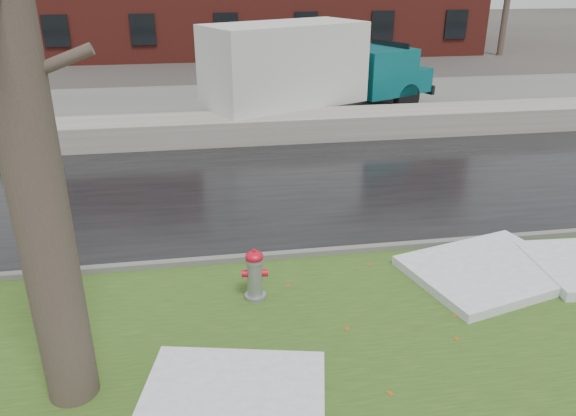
{
  "coord_description": "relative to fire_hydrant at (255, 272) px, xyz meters",
  "views": [
    {
      "loc": [
        -1.97,
        -7.89,
        4.91
      ],
      "look_at": [
        -0.53,
        1.02,
        1.0
      ],
      "focal_mm": 35.0,
      "sensor_mm": 36.0,
      "label": 1
    }
  ],
  "objects": [
    {
      "name": "ground",
      "position": [
        1.26,
        0.26,
        -0.5
      ],
      "size": [
        120.0,
        120.0,
        0.0
      ],
      "primitive_type": "plane",
      "color": "#47423D",
      "rests_on": "ground"
    },
    {
      "name": "verge",
      "position": [
        1.26,
        -0.99,
        -0.48
      ],
      "size": [
        60.0,
        4.5,
        0.04
      ],
      "primitive_type": "cube",
      "color": "#274818",
      "rests_on": "ground"
    },
    {
      "name": "road",
      "position": [
        1.26,
        4.76,
        -0.48
      ],
      "size": [
        60.0,
        7.0,
        0.03
      ],
      "primitive_type": "cube",
      "color": "black",
      "rests_on": "ground"
    },
    {
      "name": "parking_lot",
      "position": [
        1.26,
        13.26,
        -0.48
      ],
      "size": [
        60.0,
        9.0,
        0.03
      ],
      "primitive_type": "cube",
      "color": "slate",
      "rests_on": "ground"
    },
    {
      "name": "curb",
      "position": [
        1.26,
        1.26,
        -0.43
      ],
      "size": [
        60.0,
        0.15,
        0.14
      ],
      "primitive_type": "cube",
      "color": "slate",
      "rests_on": "ground"
    },
    {
      "name": "snowbank",
      "position": [
        1.26,
        8.96,
        -0.12
      ],
      "size": [
        60.0,
        1.6,
        0.75
      ],
      "primitive_type": "cube",
      "color": "#A29C94",
      "rests_on": "ground"
    },
    {
      "name": "fire_hydrant",
      "position": [
        0.0,
        0.0,
        0.0
      ],
      "size": [
        0.42,
        0.37,
        0.86
      ],
      "rotation": [
        0.0,
        0.0,
        -0.09
      ],
      "color": "gray",
      "rests_on": "verge"
    },
    {
      "name": "tree",
      "position": [
        -2.45,
        -1.78,
        3.31
      ],
      "size": [
        1.55,
        1.86,
        7.49
      ],
      "rotation": [
        0.0,
        0.0,
        -0.33
      ],
      "color": "brown",
      "rests_on": "verge"
    },
    {
      "name": "box_truck",
      "position": [
        3.06,
        10.96,
        1.23
      ],
      "size": [
        9.57,
        5.57,
        3.28
      ],
      "rotation": [
        0.0,
        0.0,
        0.43
      ],
      "color": "black",
      "rests_on": "ground"
    },
    {
      "name": "worker",
      "position": [
        0.8,
        9.56,
        1.02
      ],
      "size": [
        0.66,
        0.55,
        1.55
      ],
      "primitive_type": "imported",
      "rotation": [
        0.0,
        0.0,
        2.77
      ],
      "color": "black",
      "rests_on": "snowbank"
    },
    {
      "name": "snow_patch_near",
      "position": [
        4.02,
        0.06,
        -0.38
      ],
      "size": [
        3.03,
        2.6,
        0.16
      ],
      "primitive_type": "cube",
      "rotation": [
        0.0,
        0.0,
        0.26
      ],
      "color": "white",
      "rests_on": "verge"
    },
    {
      "name": "snow_patch_far",
      "position": [
        -0.51,
        -2.24,
        -0.39
      ],
      "size": [
        2.49,
        2.03,
        0.14
      ],
      "primitive_type": "cube",
      "rotation": [
        0.0,
        0.0,
        -0.22
      ],
      "color": "white",
      "rests_on": "verge"
    }
  ]
}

